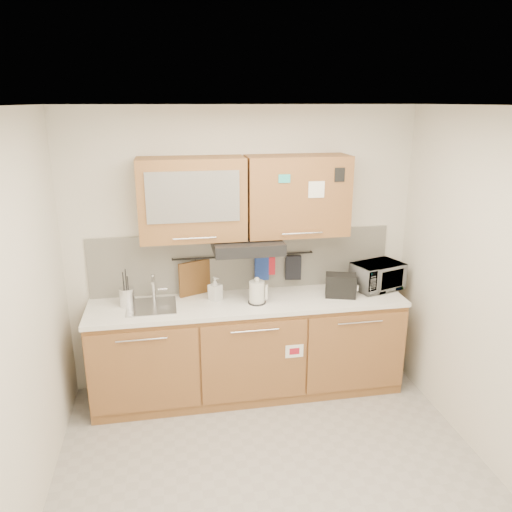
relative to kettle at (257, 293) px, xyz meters
name	(u,v)px	position (x,y,z in m)	size (l,w,h in m)	color
floor	(276,480)	(-0.07, -1.13, -1.02)	(3.20, 3.20, 0.00)	#9E9993
ceiling	(281,106)	(-0.07, -1.13, 1.58)	(3.20, 3.20, 0.00)	white
wall_back	(243,250)	(-0.07, 0.37, 0.28)	(3.20, 3.20, 0.00)	silver
wall_left	(15,335)	(-1.67, -1.13, 0.28)	(3.00, 3.00, 0.00)	silver
wall_right	(501,299)	(1.53, -1.13, 0.28)	(3.00, 3.00, 0.00)	silver
base_cabinet	(249,352)	(-0.07, 0.07, -0.61)	(2.80, 0.64, 0.88)	#976035
countertop	(249,303)	(-0.07, 0.06, -0.12)	(2.82, 0.62, 0.04)	white
backsplash	(243,261)	(-0.07, 0.36, 0.18)	(2.80, 0.02, 0.56)	silver
upper_cabinets	(245,197)	(-0.07, 0.20, 0.81)	(1.82, 0.37, 0.70)	#976035
range_hood	(247,245)	(-0.07, 0.12, 0.40)	(0.60, 0.46, 0.10)	black
sink	(152,306)	(-0.91, 0.08, -0.09)	(0.42, 0.40, 0.26)	silver
utensil_rail	(244,256)	(-0.07, 0.32, 0.24)	(0.02, 0.02, 1.30)	black
utensil_crock	(127,297)	(-1.12, 0.14, -0.01)	(0.15, 0.15, 0.33)	silver
kettle	(257,293)	(0.00, 0.00, 0.00)	(0.18, 0.18, 0.24)	silver
toaster	(341,285)	(0.78, 0.03, 0.01)	(0.31, 0.24, 0.21)	black
microwave	(377,276)	(1.18, 0.15, 0.03)	(0.45, 0.31, 0.25)	#999999
soap_bottle	(215,289)	(-0.35, 0.14, 0.01)	(0.10, 0.10, 0.21)	#999999
cutting_board	(196,283)	(-0.51, 0.31, 0.01)	(0.34, 0.02, 0.42)	brown
oven_mitt	(262,269)	(0.10, 0.31, 0.11)	(0.13, 0.03, 0.22)	navy
dark_pouch	(293,268)	(0.40, 0.31, 0.11)	(0.15, 0.04, 0.23)	black
pot_holder	(268,266)	(0.16, 0.31, 0.14)	(0.14, 0.02, 0.17)	red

